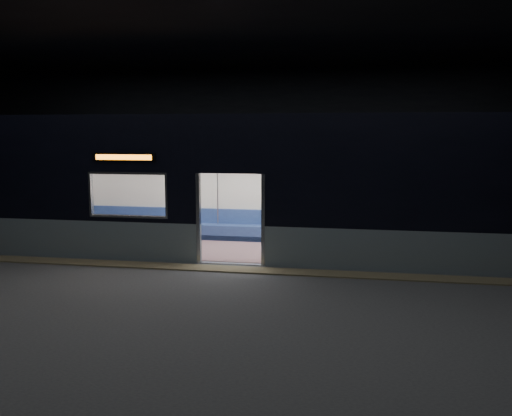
# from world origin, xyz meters

# --- Properties ---
(station_floor) EXTENTS (24.00, 14.00, 0.01)m
(station_floor) POSITION_xyz_m (0.00, 0.00, -0.01)
(station_floor) COLOR #47494C
(station_floor) RESTS_ON ground
(station_envelope) EXTENTS (24.00, 14.00, 5.00)m
(station_envelope) POSITION_xyz_m (0.00, 0.00, 3.66)
(station_envelope) COLOR black
(station_envelope) RESTS_ON station_floor
(tactile_strip) EXTENTS (22.80, 0.50, 0.03)m
(tactile_strip) POSITION_xyz_m (0.00, 0.55, 0.01)
(tactile_strip) COLOR #8C7F59
(tactile_strip) RESTS_ON station_floor
(metro_car) EXTENTS (18.00, 3.04, 3.35)m
(metro_car) POSITION_xyz_m (-0.00, 2.54, 1.85)
(metro_car) COLOR gray
(metro_car) RESTS_ON station_floor
(passenger) EXTENTS (0.37, 0.63, 1.29)m
(passenger) POSITION_xyz_m (3.60, 3.55, 0.77)
(passenger) COLOR black
(passenger) RESTS_ON metro_car
(handbag) EXTENTS (0.28, 0.25, 0.13)m
(handbag) POSITION_xyz_m (3.61, 3.34, 0.66)
(handbag) COLOR black
(handbag) RESTS_ON passenger
(transit_map) EXTENTS (0.95, 0.03, 0.62)m
(transit_map) POSITION_xyz_m (5.00, 3.85, 1.46)
(transit_map) COLOR white
(transit_map) RESTS_ON metro_car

